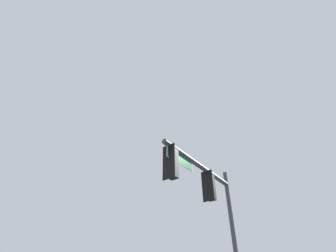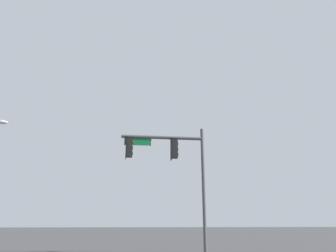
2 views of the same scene
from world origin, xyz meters
TOP-DOWN VIEW (x-y plane):
  - signal_pole_near at (-5.27, -8.44)m, footprint 4.86×0.76m

SIDE VIEW (x-z plane):
  - signal_pole_near at x=-5.27m, z-range 1.69..8.71m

